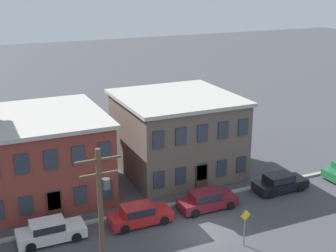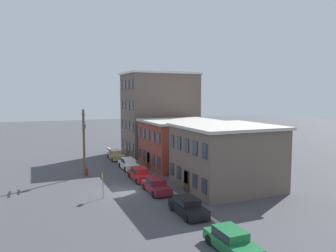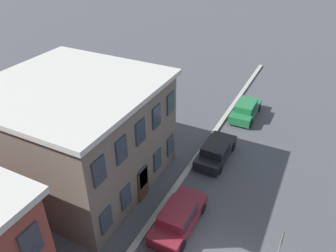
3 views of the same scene
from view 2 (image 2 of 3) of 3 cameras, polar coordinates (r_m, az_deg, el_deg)
ground_plane at (r=35.04m, az=-7.84°, el=-11.17°), size 200.00×200.00×0.00m
kerb_strip at (r=36.37m, az=-0.86°, el=-10.36°), size 56.00×0.36×0.16m
apartment_corner at (r=55.96m, az=-1.50°, el=2.24°), size 9.03×11.94×13.65m
apartment_midblock at (r=46.16m, az=2.31°, el=-2.94°), size 10.04×10.17×6.47m
apartment_far at (r=35.91m, az=10.07°, el=-5.19°), size 9.82×9.87×6.79m
car_tan at (r=51.69m, az=-9.10°, el=-4.90°), size 4.40×1.92×1.43m
car_white at (r=44.81m, az=-6.90°, el=-6.48°), size 4.40×1.92×1.43m
car_red at (r=39.01m, az=-4.92°, el=-8.27°), size 4.40×1.92×1.43m
car_maroon at (r=34.13m, az=-2.08°, el=-10.26°), size 4.40×1.92×1.43m
car_black at (r=28.25m, az=3.45°, el=-13.67°), size 4.40×1.92×1.43m
car_green at (r=22.54m, az=10.96°, el=-18.88°), size 4.40×1.92×1.43m
caution_sign at (r=32.67m, az=-11.30°, el=-9.32°), size 0.84×0.08×2.62m
utility_pole at (r=41.12m, az=-14.43°, el=-2.20°), size 2.40×0.44×8.23m
fire_hydrant at (r=42.18m, az=-13.91°, el=-7.73°), size 0.24×0.34×0.96m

